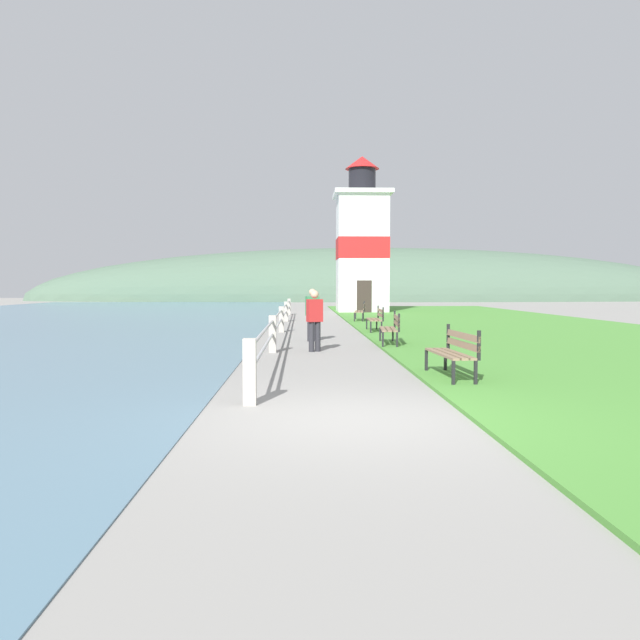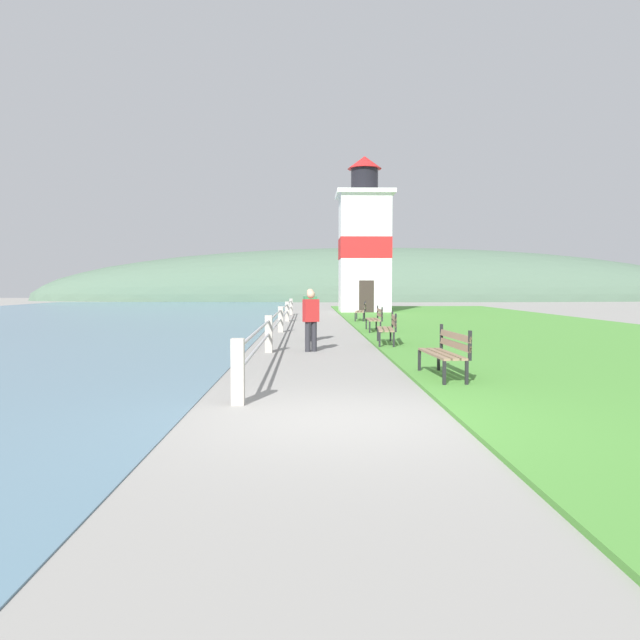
% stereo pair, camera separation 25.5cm
% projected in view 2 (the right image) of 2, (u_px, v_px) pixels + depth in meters
% --- Properties ---
extents(ground_plane, '(160.00, 160.00, 0.00)m').
position_uv_depth(ground_plane, '(338.00, 420.00, 7.74)').
color(ground_plane, gray).
extents(grass_verge, '(12.00, 50.18, 0.06)m').
position_uv_depth(grass_verge, '(506.00, 327.00, 24.58)').
color(grass_verge, '#4C8E38').
rests_on(grass_verge, ground_plane).
extents(seawall_railing, '(0.18, 27.61, 0.93)m').
position_uv_depth(seawall_railing, '(281.00, 317.00, 22.38)').
color(seawall_railing, '#A8A399').
rests_on(seawall_railing, ground_plane).
extents(park_bench_near, '(0.57, 1.79, 0.94)m').
position_uv_depth(park_bench_near, '(446.00, 350.00, 10.94)').
color(park_bench_near, '#846B51').
rests_on(park_bench_near, ground_plane).
extents(park_bench_midway, '(0.63, 1.86, 0.94)m').
position_uv_depth(park_bench_midway, '(389.00, 327.00, 17.21)').
color(park_bench_midway, '#846B51').
rests_on(park_bench_midway, ground_plane).
extents(park_bench_far, '(0.52, 1.87, 0.94)m').
position_uv_depth(park_bench_far, '(376.00, 318.00, 22.12)').
color(park_bench_far, '#846B51').
rests_on(park_bench_far, ground_plane).
extents(park_bench_by_lighthouse, '(0.69, 2.03, 0.94)m').
position_uv_depth(park_bench_by_lighthouse, '(362.00, 310.00, 29.01)').
color(park_bench_by_lighthouse, '#846B51').
rests_on(park_bench_by_lighthouse, ground_plane).
extents(lighthouse, '(3.55, 3.55, 9.75)m').
position_uv_depth(lighthouse, '(364.00, 245.00, 39.10)').
color(lighthouse, white).
rests_on(lighthouse, ground_plane).
extents(person_strolling, '(0.43, 0.31, 1.58)m').
position_uv_depth(person_strolling, '(310.00, 313.00, 18.67)').
color(person_strolling, '#28282D').
rests_on(person_strolling, ground_plane).
extents(person_by_railing, '(0.43, 0.33, 1.55)m').
position_uv_depth(person_by_railing, '(311.00, 318.00, 15.73)').
color(person_by_railing, '#28282D').
rests_on(person_by_railing, ground_plane).
extents(distant_hillside, '(80.00, 16.00, 12.00)m').
position_uv_depth(distant_hillside, '(381.00, 300.00, 71.24)').
color(distant_hillside, '#4C6651').
rests_on(distant_hillside, ground_plane).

